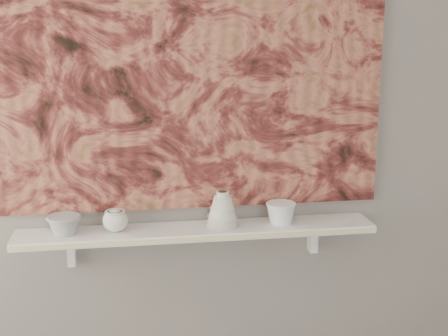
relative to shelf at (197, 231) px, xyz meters
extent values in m
plane|color=gray|center=(0.00, 0.09, 0.44)|extent=(3.60, 0.00, 3.60)
cube|color=white|center=(0.00, 0.00, 0.00)|extent=(1.40, 0.18, 0.03)
cube|color=beige|center=(0.00, -0.09, 0.00)|extent=(1.40, 0.01, 0.02)
cube|color=white|center=(-0.49, 0.06, -0.07)|extent=(0.03, 0.06, 0.12)
cube|color=white|center=(0.49, 0.06, -0.07)|extent=(0.03, 0.06, 0.12)
cube|color=maroon|center=(0.00, 0.08, 0.62)|extent=(1.50, 0.02, 1.10)
cube|color=black|center=(0.45, 0.07, 0.32)|extent=(0.09, 0.00, 0.08)
camera|label=1|loc=(-0.26, -2.30, 0.80)|focal=50.00mm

